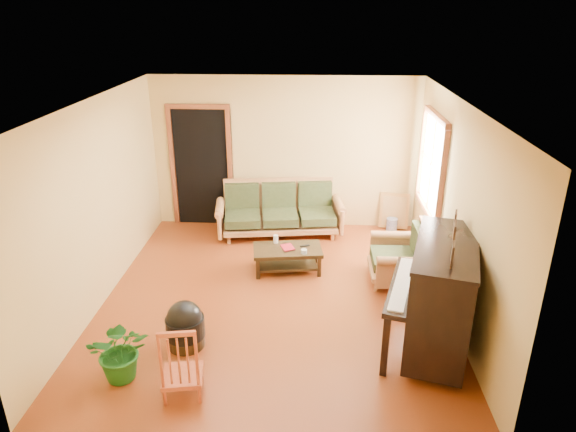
# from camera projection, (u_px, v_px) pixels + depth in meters

# --- Properties ---
(floor) EXTENTS (5.00, 5.00, 0.00)m
(floor) POSITION_uv_depth(u_px,v_px,m) (275.00, 297.00, 6.92)
(floor) COLOR #5E230C
(floor) RESTS_ON ground
(doorway) EXTENTS (1.08, 0.16, 2.05)m
(doorway) POSITION_uv_depth(u_px,v_px,m) (201.00, 168.00, 8.88)
(doorway) COLOR black
(doorway) RESTS_ON floor
(window) EXTENTS (0.12, 1.36, 1.46)m
(window) POSITION_uv_depth(u_px,v_px,m) (432.00, 164.00, 7.44)
(window) COLOR white
(window) RESTS_ON right_wall
(sofa) EXTENTS (2.18, 1.13, 0.89)m
(sofa) POSITION_uv_depth(u_px,v_px,m) (280.00, 210.00, 8.63)
(sofa) COLOR #A4693C
(sofa) RESTS_ON floor
(coffee_table) EXTENTS (1.05, 0.66, 0.36)m
(coffee_table) POSITION_uv_depth(u_px,v_px,m) (287.00, 259.00, 7.54)
(coffee_table) COLOR black
(coffee_table) RESTS_ON floor
(armchair) EXTENTS (0.83, 0.87, 0.87)m
(armchair) POSITION_uv_depth(u_px,v_px,m) (397.00, 253.00, 7.16)
(armchair) COLOR #A4693C
(armchair) RESTS_ON floor
(piano) EXTENTS (1.24, 1.67, 1.31)m
(piano) POSITION_uv_depth(u_px,v_px,m) (441.00, 299.00, 5.63)
(piano) COLOR black
(piano) RESTS_ON floor
(footstool) EXTENTS (0.54, 0.54, 0.42)m
(footstool) POSITION_uv_depth(u_px,v_px,m) (186.00, 330.00, 5.85)
(footstool) COLOR black
(footstool) RESTS_ON floor
(red_chair) EXTENTS (0.46, 0.49, 0.84)m
(red_chair) POSITION_uv_depth(u_px,v_px,m) (181.00, 358.00, 5.05)
(red_chair) COLOR #97381B
(red_chair) RESTS_ON floor
(leaning_frame) EXTENTS (0.51, 0.20, 0.67)m
(leaning_frame) POSITION_uv_depth(u_px,v_px,m) (394.00, 211.00, 8.91)
(leaning_frame) COLOR #B6803C
(leaning_frame) RESTS_ON floor
(ceramic_crock) EXTENTS (0.24, 0.24, 0.23)m
(ceramic_crock) POSITION_uv_depth(u_px,v_px,m) (392.00, 225.00, 8.88)
(ceramic_crock) COLOR #364DA3
(ceramic_crock) RESTS_ON floor
(potted_plant) EXTENTS (0.71, 0.65, 0.68)m
(potted_plant) POSITION_uv_depth(u_px,v_px,m) (121.00, 350.00, 5.30)
(potted_plant) COLOR #195719
(potted_plant) RESTS_ON floor
(book) EXTENTS (0.23, 0.27, 0.02)m
(book) POSITION_uv_depth(u_px,v_px,m) (282.00, 248.00, 7.45)
(book) COLOR maroon
(book) RESTS_ON coffee_table
(candle) EXTENTS (0.09, 0.09, 0.12)m
(candle) POSITION_uv_depth(u_px,v_px,m) (276.00, 239.00, 7.62)
(candle) COLOR silver
(candle) RESTS_ON coffee_table
(glass_jar) EXTENTS (0.11, 0.11, 0.06)m
(glass_jar) POSITION_uv_depth(u_px,v_px,m) (304.00, 251.00, 7.31)
(glass_jar) COLOR silver
(glass_jar) RESTS_ON coffee_table
(remote) EXTENTS (0.15, 0.09, 0.01)m
(remote) POSITION_uv_depth(u_px,v_px,m) (305.00, 246.00, 7.54)
(remote) COLOR black
(remote) RESTS_ON coffee_table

